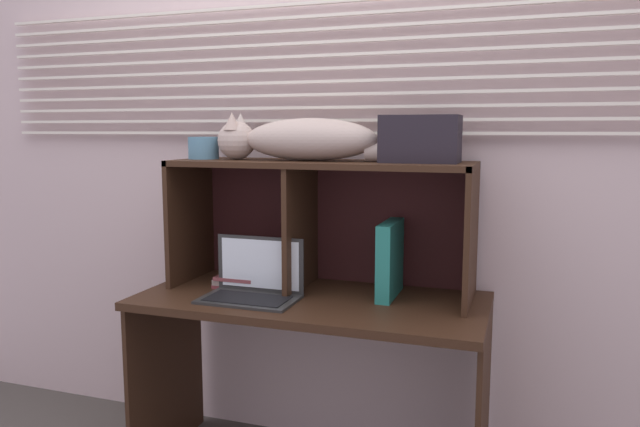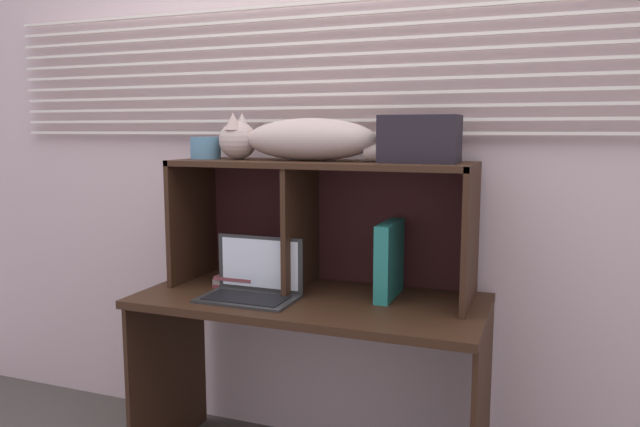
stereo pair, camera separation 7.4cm
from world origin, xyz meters
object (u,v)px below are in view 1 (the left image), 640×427
at_px(laptop, 253,285).
at_px(small_basket, 204,148).
at_px(cat, 301,140).
at_px(storage_box, 420,139).
at_px(binder_upright, 390,259).
at_px(book_stack, 245,277).

height_order(laptop, small_basket, small_basket).
height_order(cat, storage_box, cat).
height_order(binder_upright, book_stack, binder_upright).
bearing_deg(binder_upright, laptop, -158.49).
bearing_deg(book_stack, laptop, -56.16).
bearing_deg(storage_box, book_stack, 179.86).
relative_size(binder_upright, book_stack, 1.10).
height_order(small_basket, storage_box, storage_box).
distance_m(binder_upright, small_basket, 0.87).
bearing_deg(book_stack, cat, -0.40).
height_order(laptop, binder_upright, binder_upright).
bearing_deg(laptop, binder_upright, 21.51).
distance_m(cat, book_stack, 0.61).
relative_size(laptop, storage_box, 1.27).
xyz_separation_m(cat, laptop, (-0.12, -0.19, -0.53)).
height_order(laptop, book_stack, laptop).
xyz_separation_m(cat, book_stack, (-0.25, 0.00, -0.56)).
bearing_deg(small_basket, storage_box, 0.00).
distance_m(binder_upright, book_stack, 0.61).
height_order(cat, binder_upright, cat).
height_order(laptop, storage_box, storage_box).
bearing_deg(book_stack, storage_box, -0.14).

